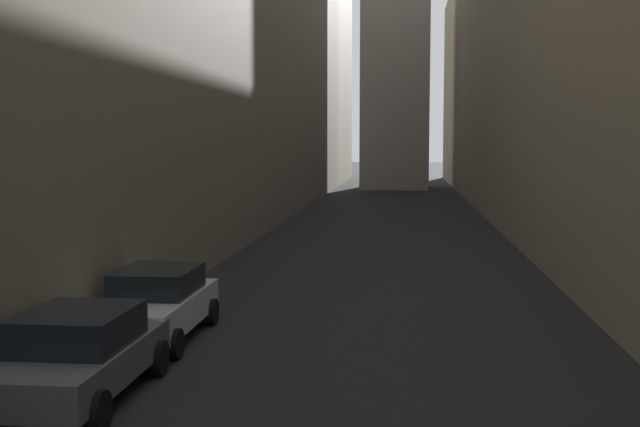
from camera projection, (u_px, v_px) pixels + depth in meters
ground_plane at (386, 224)px, 41.89m from camera, size 264.00×264.00×0.00m
building_block_left at (180, 12)px, 44.05m from camera, size 11.82×108.00×22.83m
building_block_right at (607, 33)px, 41.79m from camera, size 11.80×108.00×19.91m
parked_car_left_third at (79, 354)px, 13.30m from camera, size 2.02×4.35×1.51m
parked_car_left_far at (156, 304)px, 17.42m from camera, size 1.96×4.45×1.53m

